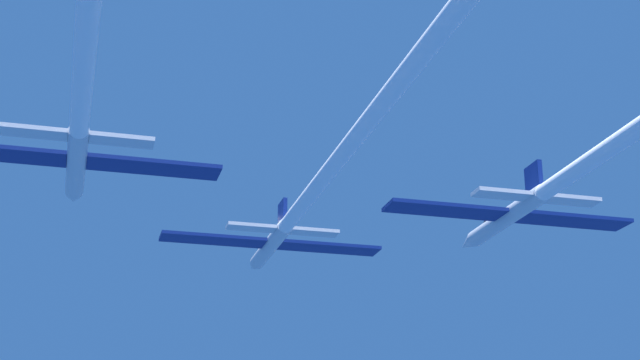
{
  "coord_description": "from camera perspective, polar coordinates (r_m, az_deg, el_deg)",
  "views": [
    {
      "loc": [
        -14.93,
        -74.5,
        -21.25
      ],
      "look_at": [
        0.06,
        -18.12,
        -0.26
      ],
      "focal_mm": 54.22,
      "sensor_mm": 36.0,
      "label": 1
    }
  ],
  "objects": [
    {
      "name": "jet_lead",
      "position": [
        60.86,
        1.11,
        1.26
      ],
      "size": [
        18.16,
        66.88,
        3.01
      ],
      "color": "silver"
    },
    {
      "name": "jet_left_wing",
      "position": [
        45.36,
        -13.52,
        9.47
      ],
      "size": [
        18.16,
        64.56,
        3.01
      ],
      "color": "silver"
    }
  ]
}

